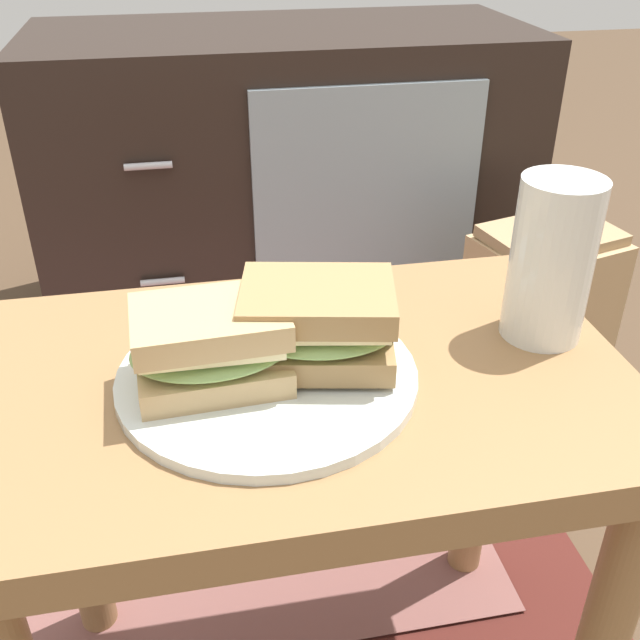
{
  "coord_description": "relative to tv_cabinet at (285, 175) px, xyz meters",
  "views": [
    {
      "loc": [
        -0.08,
        -0.51,
        0.82
      ],
      "look_at": [
        0.01,
        0.0,
        0.51
      ],
      "focal_mm": 41.28,
      "sensor_mm": 36.0,
      "label": 1
    }
  ],
  "objects": [
    {
      "name": "sandwich_front",
      "position": [
        -0.2,
        -0.96,
        0.21
      ],
      "size": [
        0.13,
        0.1,
        0.07
      ],
      "color": "tan",
      "rests_on": "plate"
    },
    {
      "name": "side_table",
      "position": [
        -0.12,
        -0.95,
        0.08
      ],
      "size": [
        0.56,
        0.36,
        0.46
      ],
      "color": "olive",
      "rests_on": "ground"
    },
    {
      "name": "tv_cabinet",
      "position": [
        0.0,
        0.0,
        0.0
      ],
      "size": [
        0.96,
        0.46,
        0.58
      ],
      "color": "black",
      "rests_on": "ground"
    },
    {
      "name": "area_rug",
      "position": [
        -0.36,
        -0.58,
        -0.29
      ],
      "size": [
        1.29,
        0.76,
        0.01
      ],
      "color": "#4C1E19",
      "rests_on": "ground"
    },
    {
      "name": "paper_bag",
      "position": [
        0.37,
        -0.45,
        -0.13
      ],
      "size": [
        0.26,
        0.22,
        0.33
      ],
      "color": "tan",
      "rests_on": "ground"
    },
    {
      "name": "plate",
      "position": [
        -0.16,
        -0.96,
        0.17
      ],
      "size": [
        0.25,
        0.25,
        0.01
      ],
      "primitive_type": "cylinder",
      "color": "silver",
      "rests_on": "side_table"
    },
    {
      "name": "sandwich_back",
      "position": [
        -0.11,
        -0.95,
        0.22
      ],
      "size": [
        0.15,
        0.12,
        0.07
      ],
      "color": "#9E7A4C",
      "rests_on": "plate"
    },
    {
      "name": "beer_glass",
      "position": [
        0.1,
        -0.93,
        0.24
      ],
      "size": [
        0.07,
        0.07,
        0.15
      ],
      "color": "silver",
      "rests_on": "side_table"
    }
  ]
}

